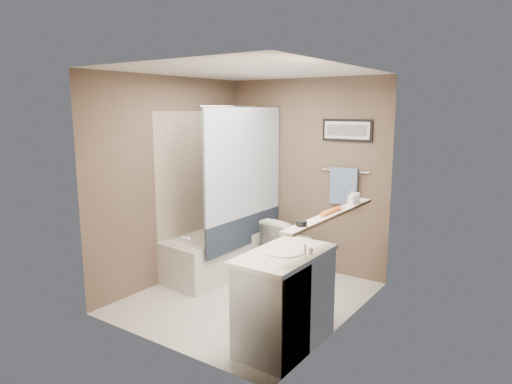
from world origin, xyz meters
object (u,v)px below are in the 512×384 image
Objects in this scene: bathtub at (220,253)px; soap_bottle at (352,197)px; vanity at (285,302)px; hair_brush_back at (334,210)px; hair_brush_front at (327,212)px; toilet at (290,246)px; glass_jar at (356,198)px; candle_bowl_near at (301,223)px.

soap_bottle reaches higher than bathtub.
vanity is 0.92m from hair_brush_back.
hair_brush_front is at bearing -16.38° from bathtub.
bathtub is at bearing 42.76° from toilet.
hair_brush_back is at bearing -90.00° from glass_jar.
candle_bowl_near is 0.59m from hair_brush_back.
toilet is 3.28× the size of hair_brush_front.
vanity is at bearing 129.67° from toilet.
bathtub is at bearing 162.64° from hair_brush_back.
glass_jar is at bearing 90.00° from hair_brush_front.
hair_brush_front is (0.00, 0.47, 0.00)m from candle_bowl_near.
bathtub is at bearing 147.28° from candle_bowl_near.
glass_jar is at bearing 90.00° from hair_brush_back.
soap_bottle is at bearing 79.53° from vanity.
soap_bottle is (0.00, 0.41, 0.05)m from hair_brush_back.
toilet is 1.41m from glass_jar.
hair_brush_back is 1.59× the size of soap_bottle.
toilet is 1.76m from vanity.
toilet is 2.07m from candle_bowl_near.
glass_jar reaches higher than hair_brush_back.
candle_bowl_near is 0.90× the size of glass_jar.
bathtub is 16.67× the size of candle_bowl_near.
bathtub is at bearing 178.39° from glass_jar.
bathtub is at bearing 175.21° from soap_bottle.
toilet is 7.22× the size of glass_jar.
soap_bottle reaches higher than hair_brush_back.
vanity is 1.29m from glass_jar.
hair_brush_back is at bearing 146.09° from toilet.
soap_bottle reaches higher than toilet.
vanity is 6.52× the size of soap_bottle.
bathtub is at bearing 146.90° from vanity.
candle_bowl_near is 0.41× the size of hair_brush_back.
bathtub is 15.00× the size of glass_jar.
soap_bottle reaches higher than vanity.
bathtub is 1.93m from vanity.
hair_brush_front and hair_brush_back have the same top height.
glass_jar is 0.72× the size of soap_bottle.
glass_jar is (0.19, 1.03, 0.77)m from vanity.
glass_jar reaches higher than hair_brush_front.
soap_bottle is at bearing -90.00° from glass_jar.
toilet is (0.75, 0.47, 0.11)m from bathtub.
vanity is at bearing -100.22° from glass_jar.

